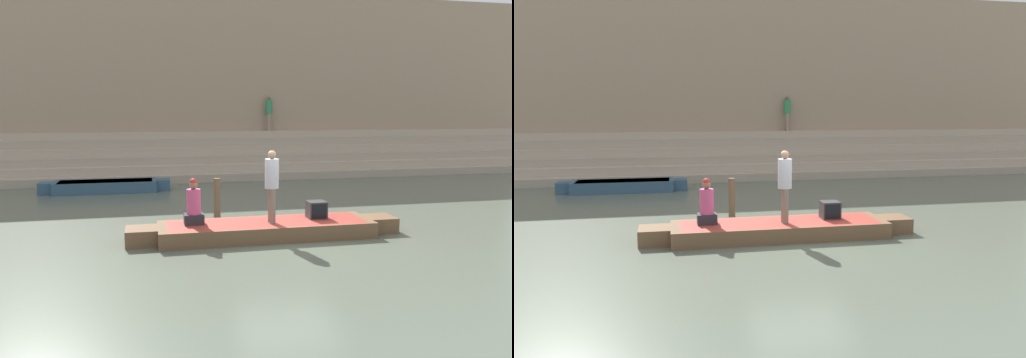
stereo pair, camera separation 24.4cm
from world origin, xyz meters
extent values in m
plane|color=#566051|center=(0.00, 0.00, 0.00)|extent=(120.00, 120.00, 0.00)
cube|color=tan|center=(0.00, 11.14, 0.17)|extent=(36.00, 3.39, 0.34)
cube|color=#B2A28D|center=(0.00, 11.43, 0.51)|extent=(36.00, 2.82, 0.34)
cube|color=tan|center=(0.00, 11.71, 0.85)|extent=(36.00, 2.26, 0.34)
cube|color=#B2A28D|center=(0.00, 11.99, 1.20)|extent=(36.00, 1.69, 0.34)
cube|color=tan|center=(0.00, 12.27, 1.54)|extent=(36.00, 1.13, 0.34)
cube|color=#B2A28D|center=(0.00, 12.56, 1.88)|extent=(36.00, 0.56, 0.34)
cube|color=tan|center=(0.00, 13.44, 4.39)|extent=(34.20, 1.20, 8.78)
cube|color=brown|center=(0.00, 12.82, 0.30)|extent=(34.20, 0.12, 0.60)
cube|color=brown|center=(-0.53, 0.07, 0.19)|extent=(5.29, 1.45, 0.39)
cube|color=#993328|center=(-0.53, 0.07, 0.36)|extent=(4.86, 1.35, 0.05)
cube|color=brown|center=(2.48, 0.07, 0.19)|extent=(0.74, 0.80, 0.39)
cube|color=brown|center=(-3.54, 0.07, 0.19)|extent=(0.74, 0.80, 0.39)
cylinder|color=olive|center=(-1.32, 0.89, 0.29)|extent=(2.43, 0.04, 0.04)
cylinder|color=#756656|center=(-0.43, 0.02, 0.81)|extent=(0.14, 0.14, 0.86)
cylinder|color=#756656|center=(-0.43, -0.17, 0.81)|extent=(0.14, 0.14, 0.86)
cylinder|color=#B2B2BC|center=(-0.43, -0.07, 1.60)|extent=(0.34, 0.34, 0.71)
sphere|color=#8C664C|center=(-0.43, -0.07, 2.06)|extent=(0.20, 0.20, 0.20)
cube|color=#28282D|center=(-2.30, 0.20, 0.51)|extent=(0.47, 0.37, 0.25)
cylinder|color=#C64C7F|center=(-2.30, 0.20, 0.94)|extent=(0.34, 0.34, 0.61)
sphere|color=#8C664C|center=(-2.30, 0.20, 1.34)|extent=(0.20, 0.20, 0.20)
sphere|color=red|center=(-2.30, 0.20, 1.42)|extent=(0.17, 0.17, 0.17)
cube|color=#2D2D2D|center=(0.81, 0.21, 0.60)|extent=(0.46, 0.43, 0.44)
cube|color=black|center=(0.81, -0.01, 0.60)|extent=(0.38, 0.02, 0.36)
cube|color=#33516B|center=(-4.91, 7.88, 0.21)|extent=(3.74, 1.18, 0.43)
cube|color=#2D2D2D|center=(-4.91, 7.88, 0.40)|extent=(3.44, 1.08, 0.05)
cube|color=#33516B|center=(-2.78, 7.88, 0.21)|extent=(0.52, 0.65, 0.43)
cube|color=#33516B|center=(-7.05, 7.88, 0.21)|extent=(0.52, 0.65, 0.43)
cylinder|color=brown|center=(-1.40, 2.59, 0.57)|extent=(0.20, 0.20, 1.15)
cylinder|color=gray|center=(2.61, 12.65, 2.47)|extent=(0.14, 0.14, 0.84)
cylinder|color=gray|center=(2.61, 12.47, 2.47)|extent=(0.14, 0.14, 0.84)
cylinder|color=#338456|center=(2.61, 12.56, 3.23)|extent=(0.33, 0.33, 0.70)
sphere|color=#8C664C|center=(2.61, 12.56, 3.68)|extent=(0.20, 0.20, 0.20)
camera|label=1|loc=(-3.37, -11.62, 3.17)|focal=35.00mm
camera|label=2|loc=(-3.13, -11.67, 3.17)|focal=35.00mm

